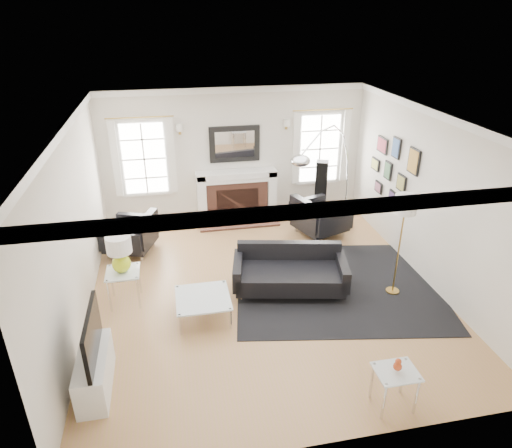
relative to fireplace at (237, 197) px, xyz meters
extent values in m
plane|color=#A98146|center=(0.00, -2.79, -0.54)|extent=(6.00, 6.00, 0.00)
cube|color=silver|center=(0.00, 0.21, 0.86)|extent=(5.50, 0.04, 2.80)
cube|color=silver|center=(0.00, -5.79, 0.86)|extent=(5.50, 0.04, 2.80)
cube|color=silver|center=(-2.75, -2.79, 0.86)|extent=(0.04, 6.00, 2.80)
cube|color=silver|center=(2.75, -2.79, 0.86)|extent=(0.04, 6.00, 2.80)
cube|color=white|center=(0.00, -2.79, 2.26)|extent=(5.50, 6.00, 0.02)
cube|color=white|center=(0.00, -2.79, 2.20)|extent=(5.50, 6.00, 0.12)
cube|color=white|center=(-0.75, 0.01, 0.01)|extent=(0.18, 0.38, 1.10)
cube|color=white|center=(0.75, 0.01, 0.01)|extent=(0.18, 0.38, 1.10)
cube|color=white|center=(0.00, 0.01, 0.51)|extent=(1.70, 0.38, 0.12)
cube|color=white|center=(0.00, 0.01, 0.41)|extent=(1.50, 0.34, 0.10)
cube|color=brown|center=(0.00, 0.03, -0.09)|extent=(1.30, 0.30, 0.90)
cube|color=black|center=(0.00, -0.07, -0.16)|extent=(0.90, 0.10, 0.76)
cube|color=brown|center=(0.00, -0.24, -0.52)|extent=(1.70, 0.50, 0.04)
cube|color=black|center=(0.00, 0.17, 1.11)|extent=(1.05, 0.06, 0.75)
cube|color=white|center=(0.00, 0.13, 1.11)|extent=(0.82, 0.02, 0.55)
cube|color=white|center=(-1.85, 0.18, 0.91)|extent=(1.00, 0.05, 1.60)
cube|color=white|center=(-1.85, 0.15, 0.91)|extent=(0.84, 0.02, 1.44)
cube|color=white|center=(-2.40, 0.08, 0.96)|extent=(0.14, 0.05, 1.55)
cube|color=white|center=(-1.30, 0.08, 0.96)|extent=(0.14, 0.05, 1.55)
cube|color=white|center=(1.85, 0.18, 0.91)|extent=(1.00, 0.05, 1.60)
cube|color=white|center=(1.85, 0.15, 0.91)|extent=(0.84, 0.02, 1.44)
cube|color=white|center=(1.30, 0.08, 0.96)|extent=(0.14, 0.05, 1.55)
cube|color=white|center=(2.40, 0.08, 0.96)|extent=(0.14, 0.05, 1.55)
cube|color=black|center=(2.72, -2.19, 1.31)|extent=(0.03, 0.34, 0.44)
cube|color=#BC8532|center=(2.70, -2.19, 1.31)|extent=(0.01, 0.29, 0.39)
cube|color=black|center=(2.72, -1.54, 1.36)|extent=(0.03, 0.28, 0.38)
cube|color=#365794|center=(2.70, -1.54, 1.36)|extent=(0.01, 0.23, 0.33)
cube|color=black|center=(2.72, -0.99, 1.26)|extent=(0.03, 0.40, 0.30)
cube|color=#AD3547|center=(2.70, -0.99, 1.26)|extent=(0.01, 0.35, 0.25)
cube|color=black|center=(2.72, -1.89, 0.81)|extent=(0.03, 0.30, 0.30)
cube|color=olive|center=(2.70, -1.89, 0.81)|extent=(0.01, 0.25, 0.25)
cube|color=black|center=(2.72, -1.34, 0.86)|extent=(0.03, 0.26, 0.34)
cube|color=#416D47|center=(2.70, -1.34, 0.86)|extent=(0.01, 0.21, 0.29)
cube|color=black|center=(2.72, -0.79, 0.81)|extent=(0.03, 0.32, 0.24)
cube|color=#C4C655|center=(2.70, -0.79, 0.81)|extent=(0.01, 0.27, 0.19)
cube|color=black|center=(2.72, -1.64, 0.41)|extent=(0.03, 0.24, 0.30)
cube|color=#483264|center=(2.70, -1.64, 0.41)|extent=(0.01, 0.19, 0.25)
cube|color=black|center=(2.72, -1.04, 0.41)|extent=(0.03, 0.28, 0.22)
cube|color=#8A5062|center=(2.70, -1.04, 0.41)|extent=(0.01, 0.23, 0.17)
cube|color=white|center=(-2.45, -4.49, -0.29)|extent=(0.35, 1.00, 0.50)
cube|color=black|center=(-2.40, -4.49, 0.26)|extent=(0.05, 1.00, 0.58)
cube|color=black|center=(1.23, -2.90, -0.54)|extent=(3.74, 3.28, 0.01)
cube|color=black|center=(0.40, -2.90, -0.27)|extent=(1.85, 1.14, 0.29)
cube|color=black|center=(0.48, -2.55, -0.06)|extent=(1.71, 0.48, 0.48)
cube|color=black|center=(-0.42, -2.73, -0.16)|extent=(0.30, 0.82, 0.36)
cube|color=black|center=(1.23, -3.07, -0.16)|extent=(0.30, 0.82, 0.36)
cube|color=black|center=(-2.20, -1.03, -0.26)|extent=(1.04, 1.04, 0.30)
cube|color=black|center=(-1.86, -1.15, -0.04)|extent=(0.41, 0.81, 0.51)
cube|color=black|center=(-2.06, -0.65, -0.14)|extent=(0.80, 0.39, 0.39)
cube|color=black|center=(-2.34, -1.41, -0.14)|extent=(0.80, 0.39, 0.39)
cube|color=black|center=(1.55, -1.01, -0.24)|extent=(1.12, 1.12, 0.33)
cube|color=black|center=(1.18, -1.14, 0.00)|extent=(0.45, 0.87, 0.54)
cube|color=black|center=(1.70, -1.41, -0.11)|extent=(0.86, 0.43, 0.41)
cube|color=black|center=(1.39, -0.60, -0.11)|extent=(0.86, 0.43, 0.41)
cube|color=silver|center=(-1.04, -3.33, -0.20)|extent=(0.79, 0.79, 0.02)
cylinder|color=silver|center=(-1.40, -3.68, -0.37)|extent=(0.04, 0.04, 0.35)
cylinder|color=silver|center=(-0.68, -3.68, -0.37)|extent=(0.04, 0.04, 0.35)
cylinder|color=silver|center=(-1.40, -2.97, -0.37)|extent=(0.04, 0.04, 0.35)
cylinder|color=silver|center=(-0.68, -2.97, -0.37)|extent=(0.04, 0.04, 0.35)
cube|color=silver|center=(-2.20, -2.70, 0.01)|extent=(0.51, 0.51, 0.02)
cylinder|color=silver|center=(-2.41, -2.92, -0.26)|extent=(0.04, 0.04, 0.56)
cylinder|color=silver|center=(-1.99, -2.92, -0.26)|extent=(0.04, 0.04, 0.56)
cylinder|color=silver|center=(-2.41, -2.49, -0.26)|extent=(0.04, 0.04, 0.56)
cylinder|color=silver|center=(-1.99, -2.49, -0.26)|extent=(0.04, 0.04, 0.56)
cube|color=silver|center=(0.96, -5.44, -0.03)|extent=(0.47, 0.40, 0.02)
cylinder|color=silver|center=(0.76, -5.60, -0.28)|extent=(0.04, 0.04, 0.52)
cylinder|color=silver|center=(1.15, -5.60, -0.28)|extent=(0.04, 0.04, 0.52)
cylinder|color=silver|center=(0.76, -5.28, -0.28)|extent=(0.04, 0.04, 0.52)
cylinder|color=silver|center=(1.15, -5.28, -0.28)|extent=(0.04, 0.04, 0.52)
sphere|color=#C3DD1B|center=(-2.20, -2.70, 0.16)|extent=(0.28, 0.28, 0.28)
cylinder|color=#C3DD1B|center=(-2.20, -2.70, 0.30)|extent=(0.04, 0.04, 0.11)
cylinder|color=white|center=(-2.20, -2.70, 0.49)|extent=(0.38, 0.38, 0.26)
sphere|color=#B43C17|center=(0.96, -5.44, 0.05)|extent=(0.10, 0.10, 0.10)
sphere|color=#B43C17|center=(0.96, -5.44, 0.12)|extent=(0.07, 0.07, 0.07)
cube|color=silver|center=(2.20, -0.68, -0.44)|extent=(0.25, 0.40, 0.20)
ellipsoid|color=silver|center=(0.82, -1.86, 1.33)|extent=(0.34, 0.34, 0.20)
cylinder|color=#B38D3E|center=(2.05, -3.26, -0.53)|extent=(0.21, 0.21, 0.03)
cylinder|color=#B38D3E|center=(2.05, -3.26, 0.21)|extent=(0.03, 0.03, 1.50)
cylinder|color=white|center=(2.05, -3.26, 1.02)|extent=(0.34, 0.34, 0.28)
cube|color=black|center=(1.83, -0.14, 0.09)|extent=(0.33, 0.33, 1.26)
camera|label=1|loc=(-1.35, -8.97, 3.68)|focal=32.00mm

